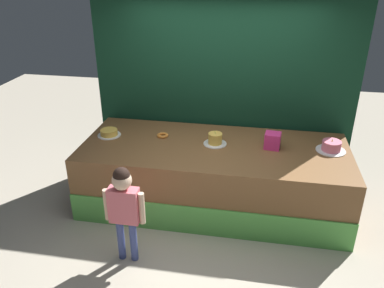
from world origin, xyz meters
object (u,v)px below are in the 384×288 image
at_px(donut, 163,135).
at_px(child_figure, 124,202).
at_px(pink_box, 272,141).
at_px(cake_right, 331,146).
at_px(cake_center, 215,139).
at_px(cake_left, 109,133).

bearing_deg(donut, child_figure, -92.39).
bearing_deg(pink_box, cake_right, 3.78).
relative_size(child_figure, cake_center, 3.84).
relative_size(pink_box, cake_left, 0.65).
bearing_deg(cake_right, cake_center, -177.58).
height_order(donut, cake_center, cake_center).
height_order(pink_box, donut, pink_box).
distance_m(pink_box, cake_right, 0.71).
bearing_deg(cake_left, cake_right, 0.94).
distance_m(child_figure, cake_center, 1.51).
xyz_separation_m(cake_left, cake_center, (1.41, -0.01, 0.03)).
distance_m(cake_left, cake_center, 1.41).
relative_size(child_figure, donut, 7.66).
distance_m(cake_left, cake_right, 2.82).
bearing_deg(cake_center, cake_right, 2.42).
xyz_separation_m(pink_box, cake_left, (-2.11, 0.00, -0.06)).
distance_m(pink_box, cake_left, 2.11).
bearing_deg(cake_right, cake_left, -179.06).
height_order(pink_box, cake_center, pink_box).
xyz_separation_m(child_figure, cake_left, (-0.65, 1.30, 0.14)).
relative_size(cake_left, cake_center, 1.04).
relative_size(pink_box, donut, 1.35).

